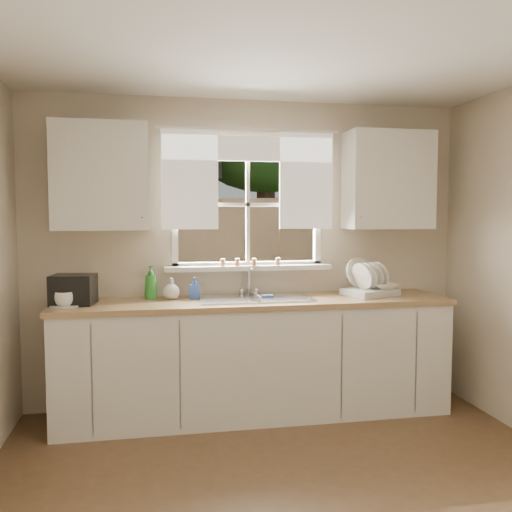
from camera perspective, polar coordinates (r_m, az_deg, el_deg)
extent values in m
cube|color=beige|center=(4.59, -0.82, -8.12)|extent=(3.60, 0.02, 1.15)
cube|color=beige|center=(4.54, -0.85, 13.98)|extent=(3.60, 0.02, 0.35)
cube|color=beige|center=(4.43, -16.37, 5.28)|extent=(1.20, 0.02, 1.00)
cube|color=beige|center=(4.83, 13.38, 5.24)|extent=(1.20, 0.02, 1.00)
cube|color=silver|center=(2.70, 7.19, 24.63)|extent=(3.60, 4.00, 0.02)
cube|color=white|center=(4.52, -0.87, -0.92)|extent=(1.30, 0.06, 0.05)
cube|color=white|center=(4.54, -0.89, 11.76)|extent=(1.30, 0.06, 0.05)
cube|color=white|center=(4.44, -8.57, 5.40)|extent=(0.05, 0.06, 1.05)
cube|color=white|center=(4.64, 6.47, 5.37)|extent=(0.05, 0.06, 1.05)
cube|color=white|center=(4.50, -0.88, 5.43)|extent=(0.03, 0.04, 1.00)
cube|color=white|center=(4.50, -0.88, 5.43)|extent=(1.20, 0.04, 0.03)
cube|color=white|center=(4.46, -0.74, -1.25)|extent=(1.38, 0.14, 0.04)
cylinder|color=white|center=(4.47, -0.71, 13.16)|extent=(1.50, 0.02, 0.02)
cube|color=white|center=(4.38, -6.98, 8.05)|extent=(0.45, 0.02, 0.80)
cube|color=white|center=(4.55, 5.30, 7.93)|extent=(0.45, 0.02, 0.80)
cube|color=white|center=(4.46, -0.73, 11.24)|extent=(1.40, 0.02, 0.20)
cube|color=silver|center=(4.31, -0.08, -10.83)|extent=(3.00, 0.62, 0.87)
cube|color=#A27D51|center=(4.22, -0.08, -4.85)|extent=(3.04, 0.65, 0.04)
cube|color=silver|center=(4.26, -15.98, 8.02)|extent=(0.70, 0.33, 0.80)
cube|color=silver|center=(4.66, 13.74, 7.73)|extent=(0.70, 0.33, 0.80)
cube|color=beige|center=(4.72, 9.79, -1.61)|extent=(0.08, 0.01, 0.12)
cylinder|color=brown|center=(4.42, -1.97, -0.65)|extent=(0.04, 0.04, 0.06)
cylinder|color=brown|center=(4.40, -3.52, -0.67)|extent=(0.04, 0.04, 0.06)
cylinder|color=brown|center=(4.44, -0.19, -0.62)|extent=(0.04, 0.04, 0.06)
cylinder|color=brown|center=(4.48, 2.32, -0.58)|extent=(0.04, 0.04, 0.06)
cube|color=#335421|center=(9.57, -6.00, -5.24)|extent=(20.00, 10.00, 0.02)
cube|color=#8F6C4F|center=(7.48, -4.79, -0.79)|extent=(8.00, 0.10, 1.80)
cube|color=maroon|center=(10.93, -12.99, 1.76)|extent=(3.00, 3.00, 2.20)
cube|color=black|center=(10.95, -13.10, 8.31)|extent=(3.20, 3.20, 0.30)
cylinder|color=#423021|center=(10.64, 1.04, 4.50)|extent=(0.36, 0.36, 3.20)
sphere|color=#214716|center=(10.91, 1.06, 17.20)|extent=(4.00, 4.00, 4.00)
sphere|color=#214716|center=(12.32, -5.72, 18.07)|extent=(3.20, 3.20, 3.20)
cube|color=#B7B7BC|center=(4.26, -0.15, -5.59)|extent=(0.84, 0.46, 0.18)
cube|color=#B7B7BC|center=(4.24, -0.15, -4.46)|extent=(0.88, 0.50, 0.01)
cube|color=#B7B7BC|center=(4.25, -0.15, -4.79)|extent=(0.02, 0.41, 0.14)
cylinder|color=silver|center=(4.47, -0.74, -2.65)|extent=(0.03, 0.03, 0.22)
cylinder|color=silver|center=(4.38, -0.56, -1.34)|extent=(0.02, 0.18, 0.02)
sphere|color=silver|center=(4.47, -1.50, -3.68)|extent=(0.05, 0.05, 0.05)
sphere|color=silver|center=(4.49, 0.02, -3.64)|extent=(0.05, 0.05, 0.05)
cube|color=silver|center=(4.53, 11.93, -3.72)|extent=(0.48, 0.42, 0.05)
cylinder|color=white|center=(4.60, 10.81, -1.74)|extent=(0.27, 0.16, 0.25)
cylinder|color=white|center=(4.45, 11.11, -2.08)|extent=(0.14, 0.23, 0.22)
cylinder|color=white|center=(4.49, 11.68, -2.03)|extent=(0.14, 0.23, 0.22)
cylinder|color=white|center=(4.53, 12.23, -1.98)|extent=(0.14, 0.23, 0.22)
cylinder|color=white|center=(4.57, 12.78, -1.93)|extent=(0.14, 0.23, 0.22)
imported|color=white|center=(4.53, 13.39, -3.09)|extent=(0.21, 0.21, 0.05)
imported|color=#2E8E33|center=(4.29, -11.01, -2.75)|extent=(0.13, 0.13, 0.26)
imported|color=blue|center=(4.26, -6.48, -3.35)|extent=(0.09, 0.09, 0.17)
imported|color=#EBE7C2|center=(4.26, -8.90, -3.42)|extent=(0.16, 0.16, 0.16)
cylinder|color=beige|center=(4.11, -19.49, -4.98)|extent=(0.21, 0.21, 0.01)
imported|color=white|center=(4.10, -19.50, -4.31)|extent=(0.18, 0.18, 0.11)
cube|color=black|center=(4.19, -18.67, -3.35)|extent=(0.33, 0.30, 0.22)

